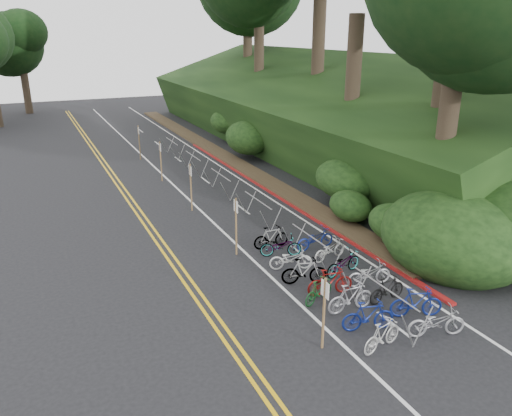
{
  "coord_description": "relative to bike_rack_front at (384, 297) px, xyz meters",
  "views": [
    {
      "loc": [
        -6.72,
        -12.66,
        8.88
      ],
      "look_at": [
        2.26,
        6.62,
        1.3
      ],
      "focal_mm": 35.0,
      "sensor_mm": 36.0,
      "label": 1
    }
  ],
  "objects": [
    {
      "name": "ground",
      "position": [
        -2.82,
        1.78,
        -0.93
      ],
      "size": [
        120.0,
        120.0,
        0.0
      ],
      "primitive_type": "plane",
      "color": "black",
      "rests_on": "ground"
    },
    {
      "name": "road_markings",
      "position": [
        -2.19,
        11.88,
        -0.93
      ],
      "size": [
        7.47,
        80.0,
        0.01
      ],
      "color": "gold",
      "rests_on": "ground"
    },
    {
      "name": "red_curb",
      "position": [
        2.88,
        13.78,
        -0.88
      ],
      "size": [
        0.25,
        28.0,
        0.1
      ],
      "primitive_type": "cube",
      "color": "maroon",
      "rests_on": "ground"
    },
    {
      "name": "embankment",
      "position": [
        10.14,
        20.82,
        1.64
      ],
      "size": [
        14.3,
        48.14,
        9.11
      ],
      "color": "black",
      "rests_on": "ground"
    },
    {
      "name": "bike_rack_front",
      "position": [
        0.0,
        0.0,
        0.0
      ],
      "size": [
        1.19,
        3.12,
        1.28
      ],
      "color": "gray",
      "rests_on": "ground"
    },
    {
      "name": "bike_racks_rest",
      "position": [
        0.18,
        14.78,
        -0.08
      ],
      "size": [
        1.14,
        23.0,
        1.17
      ],
      "color": "gray",
      "rests_on": "ground"
    },
    {
      "name": "signpost_near",
      "position": [
        -2.46,
        -0.33,
        0.39
      ],
      "size": [
        0.08,
        0.4,
        2.3
      ],
      "color": "brown",
      "rests_on": "ground"
    },
    {
      "name": "signposts_rest",
      "position": [
        -2.22,
        15.78,
        0.5
      ],
      "size": [
        0.08,
        18.4,
        2.5
      ],
      "color": "brown",
      "rests_on": "ground"
    },
    {
      "name": "bike_front",
      "position": [
        -1.16,
        2.0,
        -0.49
      ],
      "size": [
        0.9,
        1.51,
        0.88
      ],
      "primitive_type": "imported",
      "rotation": [
        0.0,
        0.0,
        1.93
      ],
      "color": "#144C1E",
      "rests_on": "ground"
    },
    {
      "name": "bike_valet",
      "position": [
        0.16,
        2.61,
        -0.45
      ],
      "size": [
        3.22,
        9.83,
        1.05
      ],
      "color": "beige",
      "rests_on": "ground"
    }
  ]
}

